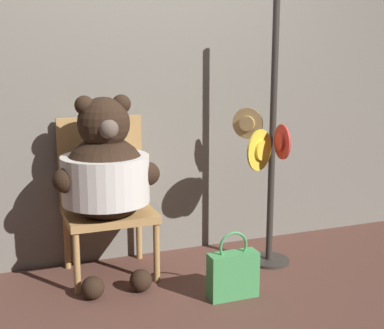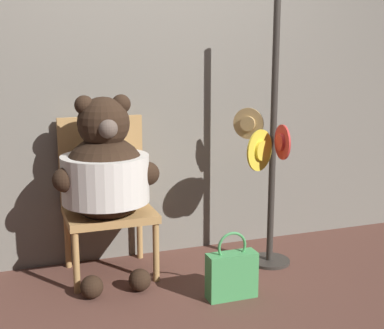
{
  "view_description": "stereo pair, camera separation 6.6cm",
  "coord_description": "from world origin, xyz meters",
  "px_view_note": "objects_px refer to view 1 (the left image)",
  "views": [
    {
      "loc": [
        -0.98,
        -2.82,
        1.41
      ],
      "look_at": [
        0.2,
        0.27,
        0.71
      ],
      "focal_mm": 50.0,
      "sensor_mm": 36.0,
      "label": 1
    },
    {
      "loc": [
        -0.92,
        -2.84,
        1.41
      ],
      "look_at": [
        0.2,
        0.27,
        0.71
      ],
      "focal_mm": 50.0,
      "sensor_mm": 36.0,
      "label": 2
    }
  ],
  "objects_px": {
    "hat_display_rack": "(268,160)",
    "teddy_bear": "(106,173)",
    "handbag_on_ground": "(233,274)",
    "chair": "(106,194)"
  },
  "relations": [
    {
      "from": "chair",
      "to": "hat_display_rack",
      "type": "xyz_separation_m",
      "value": [
        1.01,
        -0.29,
        0.2
      ]
    },
    {
      "from": "hat_display_rack",
      "to": "teddy_bear",
      "type": "bearing_deg",
      "value": 173.67
    },
    {
      "from": "teddy_bear",
      "to": "hat_display_rack",
      "type": "bearing_deg",
      "value": -6.33
    },
    {
      "from": "handbag_on_ground",
      "to": "teddy_bear",
      "type": "bearing_deg",
      "value": 141.42
    },
    {
      "from": "chair",
      "to": "handbag_on_ground",
      "type": "height_order",
      "value": "chair"
    },
    {
      "from": "teddy_bear",
      "to": "handbag_on_ground",
      "type": "height_order",
      "value": "teddy_bear"
    },
    {
      "from": "chair",
      "to": "teddy_bear",
      "type": "xyz_separation_m",
      "value": [
        -0.03,
        -0.17,
        0.17
      ]
    },
    {
      "from": "hat_display_rack",
      "to": "handbag_on_ground",
      "type": "height_order",
      "value": "hat_display_rack"
    },
    {
      "from": "teddy_bear",
      "to": "hat_display_rack",
      "type": "distance_m",
      "value": 1.05
    },
    {
      "from": "hat_display_rack",
      "to": "handbag_on_ground",
      "type": "relative_size",
      "value": 4.41
    }
  ]
}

